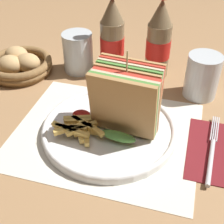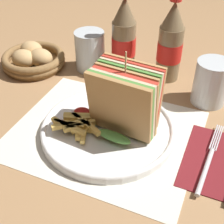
{
  "view_description": "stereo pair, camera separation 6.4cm",
  "coord_description": "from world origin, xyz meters",
  "px_view_note": "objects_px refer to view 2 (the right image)",
  "views": [
    {
      "loc": [
        0.16,
        -0.47,
        0.44
      ],
      "look_at": [
        0.02,
        0.01,
        0.04
      ],
      "focal_mm": 50.0,
      "sensor_mm": 36.0,
      "label": 1
    },
    {
      "loc": [
        0.22,
        -0.45,
        0.44
      ],
      "look_at": [
        0.02,
        0.01,
        0.04
      ],
      "focal_mm": 50.0,
      "sensor_mm": 36.0,
      "label": 2
    }
  ],
  "objects_px": {
    "coke_bottle_near": "(124,38)",
    "bread_basket": "(33,59)",
    "fork": "(208,163)",
    "glass_near": "(210,85)",
    "plate_main": "(108,129)",
    "glass_far": "(90,53)",
    "club_sandwich": "(125,101)",
    "coke_bottle_far": "(170,44)"
  },
  "relations": [
    {
      "from": "fork",
      "to": "glass_near",
      "type": "height_order",
      "value": "glass_near"
    },
    {
      "from": "plate_main",
      "to": "coke_bottle_near",
      "type": "relative_size",
      "value": 1.25
    },
    {
      "from": "plate_main",
      "to": "bread_basket",
      "type": "bearing_deg",
      "value": 150.31
    },
    {
      "from": "glass_near",
      "to": "fork",
      "type": "bearing_deg",
      "value": -80.29
    },
    {
      "from": "coke_bottle_far",
      "to": "bread_basket",
      "type": "relative_size",
      "value": 1.31
    },
    {
      "from": "club_sandwich",
      "to": "coke_bottle_near",
      "type": "xyz_separation_m",
      "value": [
        -0.09,
        0.23,
        0.01
      ]
    },
    {
      "from": "fork",
      "to": "glass_far",
      "type": "distance_m",
      "value": 0.43
    },
    {
      "from": "club_sandwich",
      "to": "glass_near",
      "type": "bearing_deg",
      "value": 52.31
    },
    {
      "from": "club_sandwich",
      "to": "coke_bottle_near",
      "type": "relative_size",
      "value": 0.77
    },
    {
      "from": "glass_near",
      "to": "glass_far",
      "type": "relative_size",
      "value": 1.0
    },
    {
      "from": "fork",
      "to": "glass_near",
      "type": "relative_size",
      "value": 1.89
    },
    {
      "from": "glass_near",
      "to": "glass_far",
      "type": "height_order",
      "value": "same"
    },
    {
      "from": "bread_basket",
      "to": "plate_main",
      "type": "bearing_deg",
      "value": -29.69
    },
    {
      "from": "coke_bottle_far",
      "to": "glass_near",
      "type": "relative_size",
      "value": 2.13
    },
    {
      "from": "club_sandwich",
      "to": "bread_basket",
      "type": "distance_m",
      "value": 0.37
    },
    {
      "from": "coke_bottle_far",
      "to": "glass_far",
      "type": "xyz_separation_m",
      "value": [
        -0.2,
        -0.03,
        -0.05
      ]
    },
    {
      "from": "coke_bottle_far",
      "to": "bread_basket",
      "type": "height_order",
      "value": "coke_bottle_far"
    },
    {
      "from": "club_sandwich",
      "to": "bread_basket",
      "type": "relative_size",
      "value": 1.01
    },
    {
      "from": "coke_bottle_far",
      "to": "bread_basket",
      "type": "xyz_separation_m",
      "value": [
        -0.35,
        -0.09,
        -0.07
      ]
    },
    {
      "from": "plate_main",
      "to": "glass_far",
      "type": "height_order",
      "value": "glass_far"
    },
    {
      "from": "glass_far",
      "to": "coke_bottle_far",
      "type": "bearing_deg",
      "value": 9.61
    },
    {
      "from": "club_sandwich",
      "to": "fork",
      "type": "height_order",
      "value": "club_sandwich"
    },
    {
      "from": "coke_bottle_near",
      "to": "bread_basket",
      "type": "xyz_separation_m",
      "value": [
        -0.23,
        -0.07,
        -0.07
      ]
    },
    {
      "from": "coke_bottle_far",
      "to": "bread_basket",
      "type": "bearing_deg",
      "value": -165.65
    },
    {
      "from": "plate_main",
      "to": "bread_basket",
      "type": "relative_size",
      "value": 1.64
    },
    {
      "from": "plate_main",
      "to": "coke_bottle_far",
      "type": "bearing_deg",
      "value": 78.35
    },
    {
      "from": "glass_near",
      "to": "coke_bottle_near",
      "type": "bearing_deg",
      "value": 167.86
    },
    {
      "from": "bread_basket",
      "to": "glass_far",
      "type": "bearing_deg",
      "value": 20.65
    },
    {
      "from": "club_sandwich",
      "to": "glass_far",
      "type": "bearing_deg",
      "value": 130.44
    },
    {
      "from": "plate_main",
      "to": "coke_bottle_near",
      "type": "bearing_deg",
      "value": 104.42
    },
    {
      "from": "glass_far",
      "to": "plate_main",
      "type": "bearing_deg",
      "value": -56.1
    },
    {
      "from": "coke_bottle_near",
      "to": "bread_basket",
      "type": "distance_m",
      "value": 0.26
    },
    {
      "from": "plate_main",
      "to": "glass_far",
      "type": "bearing_deg",
      "value": 123.9
    },
    {
      "from": "fork",
      "to": "coke_bottle_far",
      "type": "xyz_separation_m",
      "value": [
        -0.15,
        0.27,
        0.09
      ]
    },
    {
      "from": "club_sandwich",
      "to": "glass_far",
      "type": "xyz_separation_m",
      "value": [
        -0.18,
        0.21,
        -0.04
      ]
    },
    {
      "from": "glass_far",
      "to": "bread_basket",
      "type": "relative_size",
      "value": 0.61
    },
    {
      "from": "plate_main",
      "to": "club_sandwich",
      "type": "height_order",
      "value": "club_sandwich"
    },
    {
      "from": "fork",
      "to": "glass_near",
      "type": "distance_m",
      "value": 0.21
    },
    {
      "from": "coke_bottle_near",
      "to": "glass_near",
      "type": "bearing_deg",
      "value": -12.14
    },
    {
      "from": "fork",
      "to": "glass_far",
      "type": "height_order",
      "value": "glass_far"
    },
    {
      "from": "coke_bottle_far",
      "to": "coke_bottle_near",
      "type": "bearing_deg",
      "value": -172.03
    },
    {
      "from": "coke_bottle_near",
      "to": "glass_far",
      "type": "distance_m",
      "value": 0.1
    }
  ]
}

